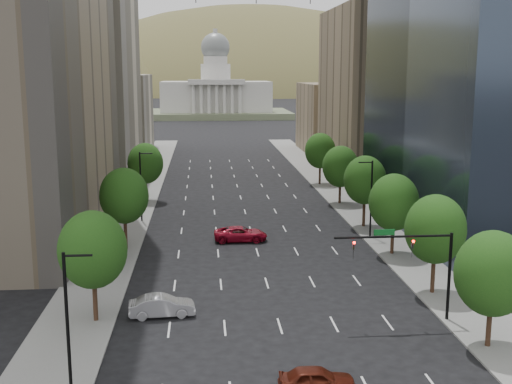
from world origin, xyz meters
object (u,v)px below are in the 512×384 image
object	(u,v)px
traffic_signal	(419,257)
capitol	(216,96)
car_red_far	(241,234)
car_silver	(162,306)
car_maroon	(317,380)

from	to	relation	value
traffic_signal	capitol	xyz separation A→B (m)	(-10.53, 219.71, 3.40)
capitol	car_red_far	distance (m)	195.13
capitol	car_silver	bearing A→B (deg)	-92.38
car_maroon	car_silver	world-z (taller)	car_silver
car_silver	traffic_signal	bearing A→B (deg)	-103.24
capitol	traffic_signal	bearing A→B (deg)	-87.26
car_silver	car_red_far	xyz separation A→B (m)	(7.50, 22.00, -0.02)
traffic_signal	car_silver	bearing A→B (deg)	172.00
traffic_signal	capitol	size ratio (longest dim) A/B	0.15
car_red_far	traffic_signal	bearing A→B (deg)	-153.87
car_maroon	car_silver	size ratio (longest dim) A/B	0.90
traffic_signal	car_maroon	world-z (taller)	traffic_signal
capitol	car_maroon	xyz separation A→B (m)	(1.00, -229.90, -7.79)
car_maroon	car_red_far	world-z (taller)	car_red_far
capitol	car_red_far	xyz separation A→B (m)	(-1.50, -194.97, -7.74)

